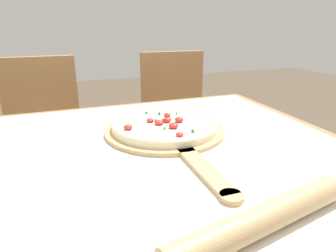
% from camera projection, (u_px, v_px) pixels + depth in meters
% --- Properties ---
extents(dining_table, '(1.12, 1.01, 0.74)m').
position_uv_depth(dining_table, '(161.00, 186.00, 0.86)').
color(dining_table, olive).
rests_on(dining_table, ground_plane).
extents(towel_cloth, '(1.04, 0.93, 0.00)m').
position_uv_depth(towel_cloth, '(161.00, 150.00, 0.82)').
color(towel_cloth, silver).
rests_on(towel_cloth, dining_table).
extents(pizza_peel, '(0.38, 0.61, 0.01)m').
position_uv_depth(pizza_peel, '(168.00, 133.00, 0.92)').
color(pizza_peel, tan).
rests_on(pizza_peel, towel_cloth).
extents(pizza, '(0.33, 0.33, 0.04)m').
position_uv_depth(pizza, '(165.00, 124.00, 0.94)').
color(pizza, beige).
rests_on(pizza, pizza_peel).
extents(rolling_pin, '(0.47, 0.12, 0.05)m').
position_uv_depth(rolling_pin, '(262.00, 220.00, 0.49)').
color(rolling_pin, tan).
rests_on(rolling_pin, towel_cloth).
extents(chair_left, '(0.41, 0.41, 0.91)m').
position_uv_depth(chair_left, '(44.00, 132.00, 1.56)').
color(chair_left, '#A37547').
rests_on(chair_left, ground_plane).
extents(chair_right, '(0.43, 0.43, 0.91)m').
position_uv_depth(chair_right, '(176.00, 117.00, 1.80)').
color(chair_right, '#A37547').
rests_on(chair_right, ground_plane).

